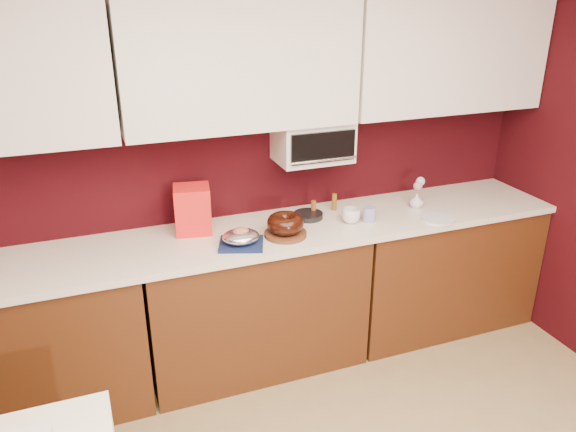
% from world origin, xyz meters
% --- Properties ---
extents(wall_back, '(4.00, 0.02, 2.50)m').
position_xyz_m(wall_back, '(0.00, 2.25, 1.25)').
color(wall_back, '#33060B').
rests_on(wall_back, floor).
extents(base_cabinet_left, '(1.31, 0.58, 0.86)m').
position_xyz_m(base_cabinet_left, '(-1.33, 1.94, 0.43)').
color(base_cabinet_left, '#4B260F').
rests_on(base_cabinet_left, floor).
extents(base_cabinet_center, '(1.31, 0.58, 0.86)m').
position_xyz_m(base_cabinet_center, '(0.00, 1.94, 0.43)').
color(base_cabinet_center, '#4B260F').
rests_on(base_cabinet_center, floor).
extents(base_cabinet_right, '(1.31, 0.58, 0.86)m').
position_xyz_m(base_cabinet_right, '(1.33, 1.94, 0.43)').
color(base_cabinet_right, '#4B260F').
rests_on(base_cabinet_right, floor).
extents(countertop, '(4.00, 0.62, 0.04)m').
position_xyz_m(countertop, '(0.00, 1.94, 0.88)').
color(countertop, silver).
rests_on(countertop, base_cabinet_center).
extents(upper_cabinet_center, '(1.31, 0.33, 0.70)m').
position_xyz_m(upper_cabinet_center, '(0.00, 2.08, 1.85)').
color(upper_cabinet_center, white).
rests_on(upper_cabinet_center, wall_back).
extents(upper_cabinet_right, '(1.31, 0.33, 0.70)m').
position_xyz_m(upper_cabinet_right, '(1.33, 2.08, 1.85)').
color(upper_cabinet_right, white).
rests_on(upper_cabinet_right, wall_back).
extents(toaster_oven, '(0.45, 0.30, 0.25)m').
position_xyz_m(toaster_oven, '(0.45, 2.10, 1.38)').
color(toaster_oven, white).
rests_on(toaster_oven, upper_cabinet_center).
extents(toaster_oven_door, '(0.40, 0.02, 0.18)m').
position_xyz_m(toaster_oven_door, '(0.45, 1.94, 1.38)').
color(toaster_oven_door, black).
rests_on(toaster_oven_door, toaster_oven).
extents(toaster_oven_handle, '(0.42, 0.02, 0.02)m').
position_xyz_m(toaster_oven_handle, '(0.45, 1.93, 1.30)').
color(toaster_oven_handle, silver).
rests_on(toaster_oven_handle, toaster_oven).
extents(cake_base, '(0.31, 0.31, 0.02)m').
position_xyz_m(cake_base, '(0.17, 1.83, 0.91)').
color(cake_base, '#5D301B').
rests_on(cake_base, countertop).
extents(bundt_cake, '(0.28, 0.28, 0.09)m').
position_xyz_m(bundt_cake, '(0.17, 1.83, 0.98)').
color(bundt_cake, black).
rests_on(bundt_cake, cake_base).
extents(navy_towel, '(0.30, 0.27, 0.02)m').
position_xyz_m(navy_towel, '(-0.10, 1.80, 0.91)').
color(navy_towel, '#131F48').
rests_on(navy_towel, countertop).
extents(foil_ham_nest, '(0.26, 0.24, 0.08)m').
position_xyz_m(foil_ham_nest, '(-0.10, 1.80, 0.96)').
color(foil_ham_nest, white).
rests_on(foil_ham_nest, navy_towel).
extents(roasted_ham, '(0.12, 0.11, 0.06)m').
position_xyz_m(roasted_ham, '(-0.10, 1.80, 0.98)').
color(roasted_ham, '#B77153').
rests_on(roasted_ham, foil_ham_nest).
extents(pandoro_box, '(0.24, 0.22, 0.28)m').
position_xyz_m(pandoro_box, '(-0.31, 2.09, 1.04)').
color(pandoro_box, red).
rests_on(pandoro_box, countertop).
extents(dark_pan, '(0.21, 0.21, 0.03)m').
position_xyz_m(dark_pan, '(0.40, 2.04, 0.92)').
color(dark_pan, black).
rests_on(dark_pan, countertop).
extents(coffee_mug, '(0.14, 0.14, 0.11)m').
position_xyz_m(coffee_mug, '(0.61, 1.88, 0.95)').
color(coffee_mug, white).
rests_on(coffee_mug, countertop).
extents(blue_jar, '(0.10, 0.10, 0.09)m').
position_xyz_m(blue_jar, '(0.73, 1.86, 0.95)').
color(blue_jar, '#221B97').
rests_on(blue_jar, countertop).
extents(flower_vase, '(0.09, 0.09, 0.11)m').
position_xyz_m(flower_vase, '(1.13, 1.95, 0.95)').
color(flower_vase, silver).
rests_on(flower_vase, countertop).
extents(flower_pink, '(0.06, 0.06, 0.06)m').
position_xyz_m(flower_pink, '(1.13, 1.95, 1.05)').
color(flower_pink, '#D87D7F').
rests_on(flower_pink, flower_vase).
extents(flower_blue, '(0.06, 0.06, 0.06)m').
position_xyz_m(flower_blue, '(1.16, 1.97, 1.07)').
color(flower_blue, '#95D2EF').
rests_on(flower_blue, flower_vase).
extents(china_plate, '(0.22, 0.22, 0.01)m').
position_xyz_m(china_plate, '(1.15, 1.72, 0.91)').
color(china_plate, white).
rests_on(china_plate, countertop).
extents(amber_bottle, '(0.04, 0.04, 0.09)m').
position_xyz_m(amber_bottle, '(0.45, 2.08, 0.95)').
color(amber_bottle, '#97451B').
rests_on(amber_bottle, countertop).
extents(amber_bottle_tall, '(0.04, 0.04, 0.11)m').
position_xyz_m(amber_bottle_tall, '(0.61, 2.10, 0.96)').
color(amber_bottle_tall, brown).
rests_on(amber_bottle_tall, countertop).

